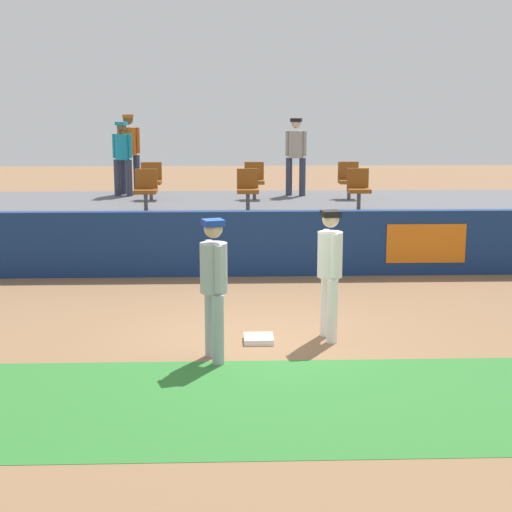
{
  "coord_description": "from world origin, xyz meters",
  "views": [
    {
      "loc": [
        -0.49,
        -10.18,
        3.22
      ],
      "look_at": [
        -0.1,
        0.98,
        1.0
      ],
      "focal_mm": 54.29,
      "sensor_mm": 36.0,
      "label": 1
    }
  ],
  "objects_px": {
    "spectator_capped": "(129,148)",
    "first_base": "(259,339)",
    "player_fielder_home": "(330,266)",
    "seat_back_right": "(349,178)",
    "player_runner_visitor": "(214,280)",
    "seat_back_center": "(254,179)",
    "spectator_hooded": "(122,153)",
    "seat_front_center": "(248,187)",
    "seat_back_left": "(151,179)",
    "seat_front_left": "(146,187)",
    "seat_front_right": "(359,187)",
    "spectator_casual": "(296,151)"
  },
  "relations": [
    {
      "from": "first_base",
      "to": "seat_front_right",
      "type": "xyz_separation_m",
      "value": [
        2.27,
        5.59,
        1.48
      ]
    },
    {
      "from": "player_fielder_home",
      "to": "seat_front_center",
      "type": "height_order",
      "value": "seat_front_center"
    },
    {
      "from": "player_fielder_home",
      "to": "spectator_capped",
      "type": "height_order",
      "value": "spectator_capped"
    },
    {
      "from": "player_fielder_home",
      "to": "seat_back_left",
      "type": "height_order",
      "value": "seat_back_left"
    },
    {
      "from": "spectator_hooded",
      "to": "seat_back_center",
      "type": "bearing_deg",
      "value": -177.74
    },
    {
      "from": "player_fielder_home",
      "to": "seat_front_left",
      "type": "bearing_deg",
      "value": -159.36
    },
    {
      "from": "spectator_hooded",
      "to": "spectator_capped",
      "type": "xyz_separation_m",
      "value": [
        0.11,
        0.37,
        0.09
      ]
    },
    {
      "from": "seat_front_right",
      "to": "spectator_casual",
      "type": "distance_m",
      "value": 2.78
    },
    {
      "from": "seat_front_right",
      "to": "seat_front_center",
      "type": "relative_size",
      "value": 1.0
    },
    {
      "from": "seat_front_right",
      "to": "seat_back_center",
      "type": "relative_size",
      "value": 1.0
    },
    {
      "from": "player_fielder_home",
      "to": "first_base",
      "type": "bearing_deg",
      "value": -92.2
    },
    {
      "from": "player_runner_visitor",
      "to": "seat_back_center",
      "type": "xyz_separation_m",
      "value": [
        0.77,
        8.14,
        0.47
      ]
    },
    {
      "from": "seat_front_left",
      "to": "seat_back_left",
      "type": "bearing_deg",
      "value": 92.22
    },
    {
      "from": "seat_back_center",
      "to": "spectator_casual",
      "type": "relative_size",
      "value": 0.46
    },
    {
      "from": "first_base",
      "to": "seat_front_left",
      "type": "height_order",
      "value": "seat_front_left"
    },
    {
      "from": "player_runner_visitor",
      "to": "spectator_capped",
      "type": "bearing_deg",
      "value": 175.63
    },
    {
      "from": "player_fielder_home",
      "to": "seat_front_center",
      "type": "bearing_deg",
      "value": -178.33
    },
    {
      "from": "seat_back_center",
      "to": "seat_back_right",
      "type": "xyz_separation_m",
      "value": [
        2.16,
        0.0,
        0.0
      ]
    },
    {
      "from": "player_runner_visitor",
      "to": "seat_front_center",
      "type": "bearing_deg",
      "value": 157.14
    },
    {
      "from": "player_fielder_home",
      "to": "seat_back_right",
      "type": "distance_m",
      "value": 7.43
    },
    {
      "from": "player_fielder_home",
      "to": "seat_front_left",
      "type": "distance_m",
      "value": 6.3
    },
    {
      "from": "player_fielder_home",
      "to": "spectator_capped",
      "type": "distance_m",
      "value": 9.29
    },
    {
      "from": "seat_front_right",
      "to": "seat_front_left",
      "type": "xyz_separation_m",
      "value": [
        -4.35,
        0.0,
        0.0
      ]
    },
    {
      "from": "spectator_capped",
      "to": "first_base",
      "type": "bearing_deg",
      "value": 101.65
    },
    {
      "from": "seat_front_left",
      "to": "spectator_capped",
      "type": "height_order",
      "value": "spectator_capped"
    },
    {
      "from": "first_base",
      "to": "spectator_capped",
      "type": "bearing_deg",
      "value": 108.01
    },
    {
      "from": "seat_front_right",
      "to": "seat_back_right",
      "type": "height_order",
      "value": "same"
    },
    {
      "from": "spectator_capped",
      "to": "spectator_casual",
      "type": "height_order",
      "value": "spectator_capped"
    },
    {
      "from": "seat_front_right",
      "to": "spectator_hooded",
      "type": "height_order",
      "value": "spectator_hooded"
    },
    {
      "from": "seat_back_right",
      "to": "seat_front_right",
      "type": "bearing_deg",
      "value": -92.41
    },
    {
      "from": "seat_front_left",
      "to": "seat_front_center",
      "type": "bearing_deg",
      "value": -0.01
    },
    {
      "from": "first_base",
      "to": "seat_front_left",
      "type": "distance_m",
      "value": 6.15
    },
    {
      "from": "spectator_hooded",
      "to": "spectator_casual",
      "type": "xyz_separation_m",
      "value": [
        4.07,
        -0.07,
        0.05
      ]
    },
    {
      "from": "seat_back_center",
      "to": "seat_front_center",
      "type": "height_order",
      "value": "same"
    },
    {
      "from": "seat_back_left",
      "to": "spectator_hooded",
      "type": "distance_m",
      "value": 1.18
    },
    {
      "from": "seat_front_left",
      "to": "seat_front_center",
      "type": "height_order",
      "value": "same"
    },
    {
      "from": "seat_front_right",
      "to": "seat_front_center",
      "type": "height_order",
      "value": "same"
    },
    {
      "from": "player_runner_visitor",
      "to": "spectator_hooded",
      "type": "distance_m",
      "value": 9.25
    },
    {
      "from": "seat_back_left",
      "to": "spectator_casual",
      "type": "height_order",
      "value": "spectator_casual"
    },
    {
      "from": "player_runner_visitor",
      "to": "seat_front_center",
      "type": "distance_m",
      "value": 6.38
    },
    {
      "from": "seat_back_right",
      "to": "spectator_capped",
      "type": "distance_m",
      "value": 5.28
    },
    {
      "from": "first_base",
      "to": "seat_front_right",
      "type": "distance_m",
      "value": 6.21
    },
    {
      "from": "first_base",
      "to": "spectator_capped",
      "type": "height_order",
      "value": "spectator_capped"
    },
    {
      "from": "player_fielder_home",
      "to": "seat_back_left",
      "type": "xyz_separation_m",
      "value": [
        -3.13,
        7.28,
        0.49
      ]
    },
    {
      "from": "seat_back_center",
      "to": "seat_back_right",
      "type": "height_order",
      "value": "same"
    },
    {
      "from": "first_base",
      "to": "spectator_casual",
      "type": "height_order",
      "value": "spectator_casual"
    },
    {
      "from": "first_base",
      "to": "seat_front_center",
      "type": "distance_m",
      "value": 5.78
    },
    {
      "from": "player_fielder_home",
      "to": "seat_back_left",
      "type": "relative_size",
      "value": 2.14
    },
    {
      "from": "seat_front_center",
      "to": "seat_front_left",
      "type": "bearing_deg",
      "value": 179.99
    },
    {
      "from": "player_runner_visitor",
      "to": "spectator_hooded",
      "type": "bearing_deg",
      "value": 176.83
    }
  ]
}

